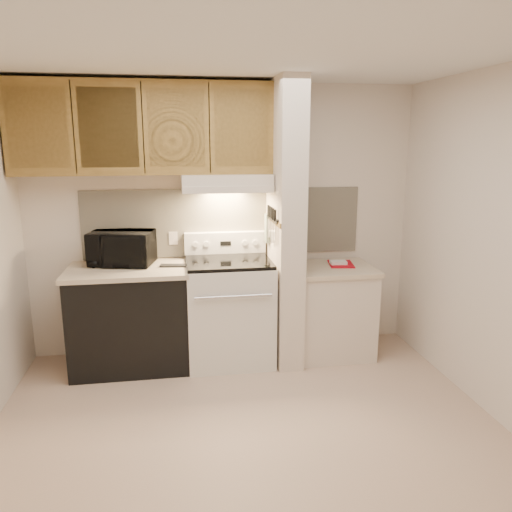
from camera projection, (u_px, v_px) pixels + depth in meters
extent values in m
plane|color=#C9AA91|center=(248.00, 427.00, 3.53)|extent=(3.60, 3.60, 0.00)
plane|color=white|center=(246.00, 52.00, 2.97)|extent=(3.60, 3.60, 0.00)
cube|color=beige|center=(224.00, 221.00, 4.69)|extent=(3.60, 2.50, 0.02)
cube|color=beige|center=(498.00, 247.00, 3.53)|extent=(0.02, 3.00, 2.50)
cube|color=beige|center=(224.00, 222.00, 4.69)|extent=(2.60, 0.02, 0.63)
cube|color=silver|center=(229.00, 312.00, 4.54)|extent=(0.76, 0.65, 0.92)
cube|color=black|center=(233.00, 320.00, 4.23)|extent=(0.50, 0.01, 0.30)
cylinder|color=silver|center=(234.00, 297.00, 4.14)|extent=(0.65, 0.02, 0.02)
cube|color=black|center=(229.00, 261.00, 4.43)|extent=(0.74, 0.64, 0.03)
cube|color=silver|center=(225.00, 243.00, 4.68)|extent=(0.76, 0.08, 0.20)
cube|color=black|center=(226.00, 243.00, 4.64)|extent=(0.10, 0.01, 0.04)
cylinder|color=silver|center=(195.00, 244.00, 4.59)|extent=(0.05, 0.02, 0.05)
cylinder|color=silver|center=(206.00, 244.00, 4.61)|extent=(0.05, 0.02, 0.05)
cylinder|color=silver|center=(245.00, 243.00, 4.67)|extent=(0.05, 0.02, 0.05)
cylinder|color=silver|center=(255.00, 243.00, 4.68)|extent=(0.05, 0.02, 0.05)
cube|color=black|center=(130.00, 320.00, 4.42)|extent=(1.00, 0.63, 0.87)
cube|color=beige|center=(127.00, 270.00, 4.32)|extent=(1.04, 0.67, 0.04)
cube|color=black|center=(174.00, 266.00, 4.36)|extent=(0.25, 0.11, 0.02)
cylinder|color=#2D615E|center=(135.00, 256.00, 4.52)|extent=(0.12, 0.12, 0.11)
cube|color=beige|center=(173.00, 238.00, 4.63)|extent=(0.08, 0.01, 0.12)
imported|color=black|center=(122.00, 248.00, 4.40)|extent=(0.60, 0.47, 0.30)
cube|color=beige|center=(285.00, 225.00, 4.44)|extent=(0.22, 0.70, 2.50)
cube|color=olive|center=(272.00, 220.00, 4.41)|extent=(0.01, 0.70, 0.04)
cube|color=black|center=(273.00, 219.00, 4.36)|extent=(0.02, 0.42, 0.04)
cube|color=silver|center=(275.00, 233.00, 4.23)|extent=(0.01, 0.03, 0.16)
cylinder|color=black|center=(275.00, 215.00, 4.20)|extent=(0.02, 0.02, 0.10)
cube|color=silver|center=(273.00, 233.00, 4.30)|extent=(0.01, 0.04, 0.18)
cylinder|color=black|center=(273.00, 214.00, 4.28)|extent=(0.02, 0.02, 0.10)
cube|color=silver|center=(271.00, 232.00, 4.38)|extent=(0.01, 0.04, 0.20)
cylinder|color=black|center=(271.00, 213.00, 4.35)|extent=(0.02, 0.02, 0.10)
cube|color=silver|center=(270.00, 228.00, 4.45)|extent=(0.01, 0.04, 0.16)
cylinder|color=black|center=(270.00, 212.00, 4.41)|extent=(0.02, 0.02, 0.10)
cube|color=silver|center=(268.00, 228.00, 4.54)|extent=(0.01, 0.04, 0.18)
cylinder|color=black|center=(268.00, 211.00, 4.49)|extent=(0.02, 0.02, 0.10)
cube|color=slate|center=(267.00, 228.00, 4.59)|extent=(0.03, 0.11, 0.26)
cube|color=beige|center=(332.00, 312.00, 4.70)|extent=(0.70, 0.60, 0.81)
cube|color=beige|center=(333.00, 269.00, 4.60)|extent=(0.74, 0.64, 0.04)
cube|color=#B30916|center=(341.00, 264.00, 4.68)|extent=(0.27, 0.33, 0.01)
cube|color=white|center=(338.00, 263.00, 4.65)|extent=(0.16, 0.11, 0.04)
cube|color=beige|center=(226.00, 182.00, 4.40)|extent=(0.78, 0.44, 0.15)
cube|color=beige|center=(229.00, 190.00, 4.21)|extent=(0.78, 0.04, 0.06)
cube|color=olive|center=(144.00, 128.00, 4.23)|extent=(2.18, 0.33, 0.77)
cube|color=olive|center=(37.00, 128.00, 3.95)|extent=(0.46, 0.01, 0.63)
cube|color=black|center=(73.00, 128.00, 3.99)|extent=(0.01, 0.01, 0.73)
cube|color=olive|center=(108.00, 128.00, 4.03)|extent=(0.46, 0.01, 0.63)
cube|color=black|center=(143.00, 128.00, 4.08)|extent=(0.01, 0.01, 0.73)
cube|color=olive|center=(176.00, 128.00, 4.12)|extent=(0.46, 0.01, 0.63)
cube|color=black|center=(209.00, 128.00, 4.16)|extent=(0.01, 0.01, 0.73)
cube|color=olive|center=(242.00, 128.00, 4.20)|extent=(0.46, 0.01, 0.63)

